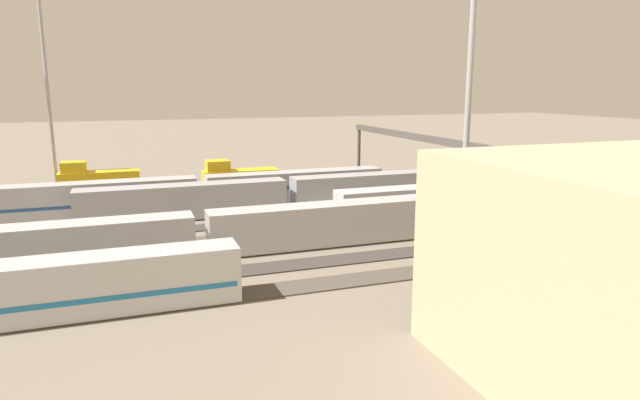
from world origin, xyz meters
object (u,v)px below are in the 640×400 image
Objects in this scene: train_on_track_2 at (201,192)px; train_on_track_0 at (98,183)px; train_on_track_5 at (524,195)px; train_on_track_1 at (239,181)px; train_on_track_3 at (288,194)px; train_on_track_6 at (317,224)px; light_mast_3 at (471,56)px; signal_gantry at (434,145)px; light_mast_2 at (44,55)px.

train_on_track_0 is at bearing -39.53° from train_on_track_2.
train_on_track_1 is at bearing -33.65° from train_on_track_5.
train_on_track_6 is at bearing 84.09° from train_on_track_3.
light_mast_3 is (-9.39, 37.78, 14.54)m from train_on_track_1.
train_on_track_6 is 4.41× the size of light_mast_3.
train_on_track_6 is at bearing 95.51° from train_on_track_1.
train_on_track_1 is at bearing 164.26° from train_on_track_0.
signal_gantry is at bearing 152.44° from train_on_track_0.
light_mast_3 is (-15.02, 32.78, 14.70)m from train_on_track_2.
train_on_track_3 is at bearing -20.97° from train_on_track_5.
train_on_track_3 is (-3.96, 10.00, -0.14)m from train_on_track_1.
light_mast_2 is at bearing -17.18° from train_on_track_1.
train_on_track_2 is (5.62, 5.00, -0.16)m from train_on_track_1.
train_on_track_5 is at bearing 152.17° from signal_gantry.
signal_gantry is at bearing -151.17° from train_on_track_6.
light_mast_2 is (52.89, -27.06, 16.42)m from train_on_track_5.
train_on_track_3 is 1.61× the size of light_mast_2.
train_on_track_1 is 36.10m from train_on_track_5.
light_mast_2 is (5.10, -2.06, 16.28)m from train_on_track_0.
train_on_track_0 is at bearing -57.61° from light_mast_3.
train_on_track_5 is at bearing 157.19° from train_on_track_2.
train_on_track_5 is at bearing 152.39° from train_on_track_0.
train_on_track_6 is 21.51m from signal_gantry.
light_mast_2 is at bearing -32.48° from train_on_track_3.
train_on_track_3 is at bearing 145.35° from train_on_track_0.
light_mast_2 is (22.84, -7.06, 16.28)m from train_on_track_1.
train_on_track_2 is at bearing 144.98° from light_mast_2.
light_mast_3 is (20.66, 17.78, 14.68)m from train_on_track_5.
train_on_track_0 reaches higher than train_on_track_5.
light_mast_2 reaches higher than train_on_track_6.
train_on_track_5 is at bearing 146.35° from train_on_track_1.
train_on_track_0 is 0.22× the size of signal_gantry.
train_on_track_5 is 27.94m from train_on_track_3.
light_mast_3 is 26.89m from signal_gantry.
signal_gantry is at bearing 159.11° from train_on_track_2.
train_on_track_6 is (-2.41, 25.00, -0.08)m from train_on_track_1.
train_on_track_2 is 28.64m from signal_gantry.
train_on_track_1 is at bearing -68.37° from train_on_track_3.
train_on_track_0 is 0.21× the size of train_on_track_5.
train_on_track_2 is 1.81× the size of light_mast_3.
train_on_track_0 reaches higher than train_on_track_2.
signal_gantry reaches higher than train_on_track_5.
signal_gantry is (-26.20, 10.00, 5.79)m from train_on_track_2.
light_mast_3 reaches higher than train_on_track_0.
train_on_track_1 is 28.92m from light_mast_2.
train_on_track_1 reaches higher than train_on_track_3.
signal_gantry is (-20.58, 15.00, 5.64)m from train_on_track_1.
train_on_track_0 is 36.14m from train_on_track_6.
train_on_track_5 is 12.17m from signal_gantry.
signal_gantry is at bearing 163.25° from train_on_track_3.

